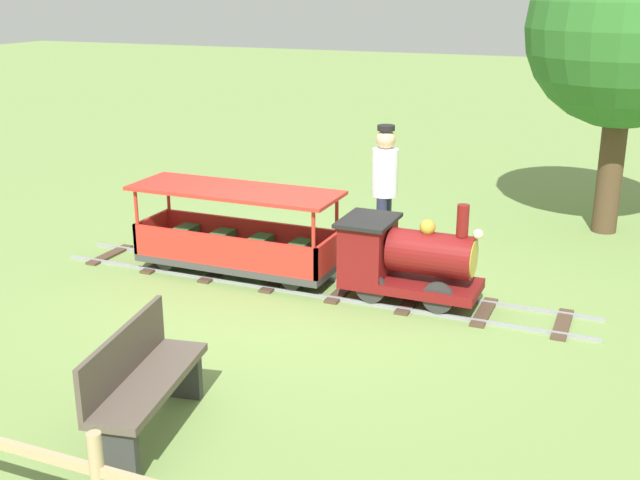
{
  "coord_description": "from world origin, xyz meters",
  "views": [
    {
      "loc": [
        7.33,
        3.25,
        3.13
      ],
      "look_at": [
        0.0,
        0.17,
        0.55
      ],
      "focal_mm": 44.32,
      "sensor_mm": 36.0,
      "label": 1
    }
  ],
  "objects_px": {
    "park_bench": "(143,382)",
    "oak_tree_near": "(627,30)",
    "conductor_person": "(385,183)",
    "locomotive": "(403,257)",
    "passenger_car": "(236,240)"
  },
  "relations": [
    {
      "from": "park_bench",
      "to": "oak_tree_near",
      "type": "bearing_deg",
      "value": 157.33
    },
    {
      "from": "conductor_person",
      "to": "oak_tree_near",
      "type": "xyz_separation_m",
      "value": [
        -2.26,
        2.34,
        1.64
      ]
    },
    {
      "from": "locomotive",
      "to": "park_bench",
      "type": "bearing_deg",
      "value": -17.13
    },
    {
      "from": "locomotive",
      "to": "oak_tree_near",
      "type": "bearing_deg",
      "value": 152.53
    },
    {
      "from": "passenger_car",
      "to": "park_bench",
      "type": "distance_m",
      "value": 3.3
    },
    {
      "from": "conductor_person",
      "to": "oak_tree_near",
      "type": "relative_size",
      "value": 0.42
    },
    {
      "from": "locomotive",
      "to": "park_bench",
      "type": "distance_m",
      "value": 3.3
    },
    {
      "from": "locomotive",
      "to": "park_bench",
      "type": "height_order",
      "value": "locomotive"
    },
    {
      "from": "park_bench",
      "to": "oak_tree_near",
      "type": "relative_size",
      "value": 0.35
    },
    {
      "from": "locomotive",
      "to": "conductor_person",
      "type": "distance_m",
      "value": 1.34
    },
    {
      "from": "conductor_person",
      "to": "park_bench",
      "type": "distance_m",
      "value": 4.32
    },
    {
      "from": "passenger_car",
      "to": "conductor_person",
      "type": "bearing_deg",
      "value": 129.52
    },
    {
      "from": "passenger_car",
      "to": "park_bench",
      "type": "xyz_separation_m",
      "value": [
        3.16,
        0.96,
        -0.01
      ]
    },
    {
      "from": "conductor_person",
      "to": "oak_tree_near",
      "type": "bearing_deg",
      "value": 134.07
    },
    {
      "from": "park_bench",
      "to": "oak_tree_near",
      "type": "distance_m",
      "value": 7.41
    }
  ]
}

